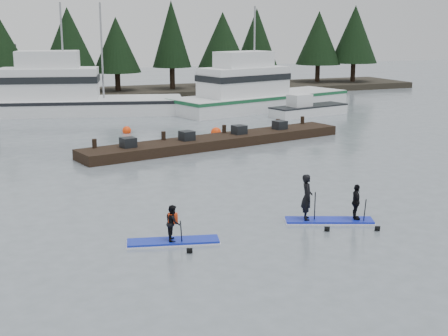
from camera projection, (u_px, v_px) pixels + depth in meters
name	position (u px, v px, depth m)	size (l,w,h in m)	color
ground	(296.00, 242.00, 19.67)	(160.00, 160.00, 0.00)	slate
far_shore	(76.00, 95.00, 57.45)	(70.00, 8.00, 0.60)	#2D281E
treeline	(76.00, 98.00, 57.51)	(60.00, 4.00, 8.00)	black
fishing_boat_large	(70.00, 105.00, 47.43)	(16.60, 8.45, 9.21)	white
fishing_boat_medium	(257.00, 101.00, 49.93)	(16.03, 8.36, 9.05)	white
skiff	(309.00, 110.00, 46.77)	(6.30, 1.89, 0.74)	white
floating_dock	(217.00, 141.00, 35.00)	(16.18, 2.16, 0.54)	black
buoy_c	(258.00, 113.00, 48.23)	(0.60, 0.60, 0.60)	#FF3E0C
buoy_d	(216.00, 135.00, 38.41)	(0.64, 0.64, 0.64)	#FF3E0C
buoy_b	(127.00, 133.00, 39.22)	(0.55, 0.55, 0.55)	#FF3E0C
paddleboard_solo	(173.00, 231.00, 19.43)	(2.95, 1.38, 1.76)	#1326B4
paddleboard_duo	(329.00, 205.00, 21.45)	(3.05, 1.94, 2.18)	#1424C0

